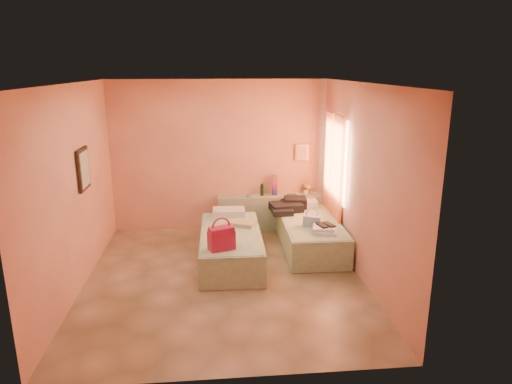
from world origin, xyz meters
The scene contains 16 objects.
ground centered at (0.00, 0.00, 0.00)m, with size 4.50×4.50×0.00m, color tan.
room_walls centered at (0.21, 0.57, 1.79)m, with size 4.02×4.51×2.81m.
headboard_ledge centered at (0.98, 2.10, 0.33)m, with size 2.05×0.30×0.65m, color gray.
bed_left centered at (0.13, 0.61, 0.25)m, with size 0.90×2.00×0.50m, color #AFCEA5.
bed_right centered at (1.50, 1.05, 0.25)m, with size 0.90×2.00×0.50m, color #AFCEA5.
water_bottle centered at (0.79, 2.10, 0.76)m, with size 0.06×0.06×0.23m, color #14391C.
rainbow_box centered at (1.03, 2.13, 0.85)m, with size 0.09×0.09×0.39m, color #B7163F.
small_dish centered at (0.54, 2.04, 0.67)m, with size 0.12×0.12×0.03m, color #539865.
green_book centered at (1.35, 2.05, 0.66)m, with size 0.17×0.12×0.03m, color #26472E.
flower_vase centered at (1.65, 2.15, 0.77)m, with size 0.18×0.18×0.23m, color white.
magenta_handbag centered at (-0.03, -0.09, 0.67)m, with size 0.36×0.20×0.34m, color #B7163F.
khaki_garment centered at (0.35, 0.89, 0.53)m, with size 0.38×0.30×0.06m, color tan.
clothes_pile centered at (1.22, 1.60, 0.59)m, with size 0.60×0.60×0.18m, color black.
blue_handbag centered at (1.45, 0.72, 0.59)m, with size 0.28×0.12×0.18m, color #3F5F99.
towel_stack centered at (1.59, 0.41, 0.55)m, with size 0.35×0.30×0.10m, color white.
sandal_pair centered at (1.61, 0.46, 0.61)m, with size 0.19×0.25×0.03m, color black.
Camera 1 is at (-0.12, -6.16, 3.01)m, focal length 32.00 mm.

